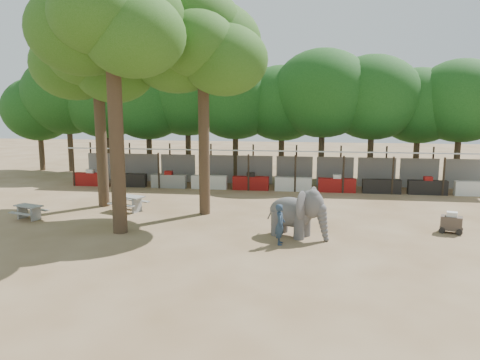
# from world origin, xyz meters

# --- Properties ---
(ground) EXTENTS (100.00, 100.00, 0.00)m
(ground) POSITION_xyz_m (0.00, 0.00, 0.00)
(ground) COLOR brown
(ground) RESTS_ON ground
(vendor_stalls) EXTENTS (28.00, 2.99, 2.80)m
(vendor_stalls) POSITION_xyz_m (-0.00, 13.84, 1.18)
(vendor_stalls) COLOR #ACAFB3
(vendor_stalls) RESTS_ON ground
(yard_tree_left) EXTENTS (7.10, 6.90, 11.02)m
(yard_tree_left) POSITION_xyz_m (-9.13, 7.19, 8.20)
(yard_tree_left) COLOR #332316
(yard_tree_left) RESTS_ON ground
(yard_tree_center) EXTENTS (7.10, 6.90, 12.04)m
(yard_tree_center) POSITION_xyz_m (-6.13, 2.19, 9.21)
(yard_tree_center) COLOR #332316
(yard_tree_center) RESTS_ON ground
(yard_tree_back) EXTENTS (7.10, 6.90, 11.36)m
(yard_tree_back) POSITION_xyz_m (-3.13, 6.19, 8.54)
(yard_tree_back) COLOR #332316
(yard_tree_back) RESTS_ON ground
(backdrop_trees) EXTENTS (46.46, 5.95, 8.33)m
(backdrop_trees) POSITION_xyz_m (0.00, 19.00, 5.51)
(backdrop_trees) COLOR #332316
(backdrop_trees) RESTS_ON ground
(elephant) EXTENTS (2.88, 2.29, 2.16)m
(elephant) POSITION_xyz_m (1.89, 2.46, 1.08)
(elephant) COLOR #484545
(elephant) RESTS_ON ground
(handler) EXTENTS (0.43, 0.62, 1.69)m
(handler) POSITION_xyz_m (1.19, 1.25, 0.84)
(handler) COLOR #26384C
(handler) RESTS_ON ground
(picnic_table_near) EXTENTS (1.74, 1.64, 0.71)m
(picnic_table_near) POSITION_xyz_m (-11.43, 3.62, 0.46)
(picnic_table_near) COLOR gray
(picnic_table_near) RESTS_ON ground
(picnic_table_far) EXTENTS (2.09, 1.99, 0.84)m
(picnic_table_far) POSITION_xyz_m (-7.14, 5.97, 0.55)
(picnic_table_far) COLOR gray
(picnic_table_far) RESTS_ON ground
(cart_front) EXTENTS (1.13, 0.92, 0.96)m
(cart_front) POSITION_xyz_m (8.68, 4.00, 0.47)
(cart_front) COLOR #3A2E26
(cart_front) RESTS_ON ground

